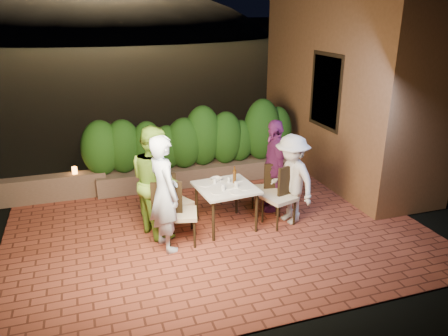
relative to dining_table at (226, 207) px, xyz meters
name	(u,v)px	position (x,y,z in m)	size (l,w,h in m)	color
ground	(219,232)	(-0.17, -0.15, -0.40)	(400.00, 400.00, 0.00)	black
terrace_floor	(211,222)	(-0.17, 0.35, -0.45)	(7.00, 6.00, 0.15)	brown
building_wall	(348,62)	(3.43, 1.85, 2.12)	(1.60, 5.00, 5.00)	brown
window_pane	(327,91)	(2.65, 1.35, 1.62)	(0.08, 1.00, 1.40)	black
window_frame	(326,91)	(2.64, 1.35, 1.62)	(0.06, 1.15, 1.55)	black
planter	(196,174)	(0.03, 2.15, -0.17)	(4.20, 0.55, 0.40)	brown
hedge	(195,141)	(0.03, 2.15, 0.57)	(4.00, 0.70, 1.10)	#1A4412
parapet	(49,188)	(-2.97, 2.15, -0.12)	(2.20, 0.30, 0.50)	brown
hill	(106,65)	(1.83, 59.85, -4.38)	(52.00, 40.00, 22.00)	black
dining_table	(226,207)	(0.00, 0.00, 0.00)	(0.95, 0.95, 0.75)	white
plate_nw	(217,192)	(-0.22, -0.21, 0.38)	(0.20, 0.20, 0.01)	white
plate_sw	(205,185)	(-0.32, 0.18, 0.38)	(0.21, 0.21, 0.01)	white
plate_ne	(244,188)	(0.27, -0.16, 0.38)	(0.23, 0.23, 0.01)	white
plate_se	(238,180)	(0.30, 0.22, 0.38)	(0.21, 0.21, 0.01)	white
plate_centre	(228,187)	(0.02, -0.04, 0.38)	(0.24, 0.24, 0.01)	white
plate_front	(237,192)	(0.08, -0.30, 0.38)	(0.22, 0.22, 0.01)	white
glass_nw	(223,187)	(-0.10, -0.15, 0.43)	(0.06, 0.06, 0.11)	silver
glass_sw	(215,181)	(-0.14, 0.18, 0.43)	(0.06, 0.06, 0.10)	silver
glass_ne	(236,185)	(0.14, -0.12, 0.43)	(0.07, 0.07, 0.11)	silver
glass_se	(229,180)	(0.11, 0.17, 0.42)	(0.06, 0.06, 0.10)	silver
beer_bottle	(235,175)	(0.19, 0.11, 0.53)	(0.06, 0.06, 0.30)	#46280B
bowl	(217,179)	(-0.07, 0.32, 0.40)	(0.19, 0.19, 0.05)	white
chair_left_front	(181,213)	(-0.85, -0.30, 0.15)	(0.49, 0.49, 1.06)	black
chair_left_back	(175,202)	(-0.85, 0.18, 0.14)	(0.48, 0.48, 1.03)	black
chair_right_front	(279,197)	(0.91, -0.20, 0.15)	(0.48, 0.48, 1.04)	black
chair_right_back	(265,189)	(0.86, 0.30, 0.10)	(0.44, 0.44, 0.96)	black
diner_blue	(164,194)	(-1.13, -0.38, 0.56)	(0.68, 0.45, 1.86)	#C5DDFE
diner_green	(155,181)	(-1.17, 0.19, 0.56)	(0.91, 0.71, 1.86)	#7CB839
diner_white	(291,179)	(1.15, -0.17, 0.43)	(1.04, 0.60, 1.60)	silver
diner_purple	(274,165)	(1.08, 0.42, 0.49)	(1.02, 0.42, 1.74)	#67225D
parapet_lamp	(75,170)	(-2.45, 2.15, 0.20)	(0.10, 0.10, 0.14)	orange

